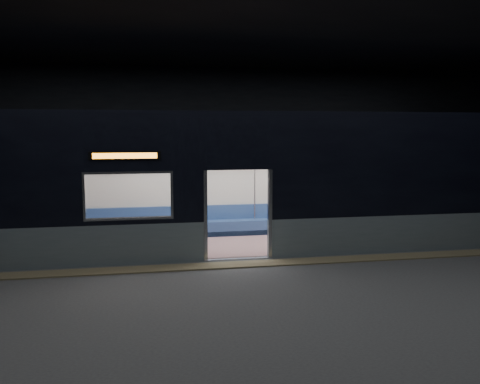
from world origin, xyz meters
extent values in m
cube|color=#47494C|center=(0.00, 0.00, -0.01)|extent=(24.00, 14.00, 0.01)
cube|color=black|center=(0.00, 0.00, 4.98)|extent=(24.00, 14.00, 0.04)
cube|color=black|center=(0.00, 6.98, 2.50)|extent=(24.00, 0.04, 5.00)
cube|color=black|center=(0.00, -6.98, 2.50)|extent=(24.00, 0.04, 5.00)
cube|color=#8C7F59|center=(0.00, 0.55, 0.01)|extent=(22.80, 0.50, 0.03)
cube|color=gray|center=(-4.85, 1.06, 0.45)|extent=(8.30, 0.12, 0.90)
cube|color=gray|center=(4.85, 1.06, 0.45)|extent=(8.30, 0.12, 0.90)
cube|color=black|center=(-4.85, 1.06, 2.05)|extent=(8.30, 0.12, 2.30)
cube|color=black|center=(4.85, 1.06, 2.05)|extent=(8.30, 0.12, 2.30)
cube|color=black|center=(0.00, 1.06, 2.62)|extent=(1.40, 0.12, 1.15)
cube|color=#B7BABC|center=(-0.74, 1.06, 1.02)|extent=(0.08, 0.14, 2.05)
cube|color=#B7BABC|center=(0.74, 1.06, 1.02)|extent=(0.08, 0.14, 2.05)
cube|color=black|center=(-2.45, 0.98, 2.39)|extent=(1.50, 0.04, 0.18)
cube|color=orange|center=(-2.45, 0.97, 2.39)|extent=(1.34, 0.03, 0.12)
cube|color=silver|center=(0.00, 3.94, 1.60)|extent=(18.00, 0.12, 3.20)
cube|color=black|center=(0.00, 2.50, 3.28)|extent=(18.00, 3.00, 0.15)
cube|color=gray|center=(0.00, 2.50, 0.02)|extent=(17.76, 2.76, 0.04)
cube|color=silver|center=(0.00, 2.50, 2.35)|extent=(17.76, 2.76, 0.10)
cube|color=navy|center=(0.00, 3.62, 0.24)|extent=(11.00, 0.48, 0.41)
cube|color=navy|center=(0.00, 3.81, 0.65)|extent=(11.00, 0.10, 0.40)
cube|color=#866167|center=(-3.30, 1.41, 0.24)|extent=(4.40, 0.48, 0.41)
cube|color=#866167|center=(3.30, 1.41, 0.24)|extent=(4.40, 0.48, 0.41)
cylinder|color=silver|center=(-0.95, 1.37, 1.17)|extent=(0.04, 0.04, 2.26)
cylinder|color=silver|center=(-0.95, 3.63, 1.17)|extent=(0.04, 0.04, 2.26)
cylinder|color=silver|center=(0.95, 1.37, 1.17)|extent=(0.04, 0.04, 2.26)
cylinder|color=silver|center=(0.95, 3.63, 1.17)|extent=(0.04, 0.04, 2.26)
cylinder|color=silver|center=(0.00, 3.58, 1.95)|extent=(11.00, 0.03, 0.03)
cube|color=black|center=(4.50, 3.41, 0.52)|extent=(0.16, 0.43, 0.15)
cube|color=black|center=(4.69, 3.41, 0.52)|extent=(0.16, 0.43, 0.15)
cylinder|color=black|center=(4.50, 3.21, 0.26)|extent=(0.10, 0.10, 0.43)
cylinder|color=black|center=(4.69, 3.21, 0.26)|extent=(0.10, 0.10, 0.43)
cube|color=#CA558A|center=(4.59, 3.59, 0.54)|extent=(0.37, 0.20, 0.18)
cylinder|color=#CA558A|center=(4.59, 3.62, 0.86)|extent=(0.41, 0.41, 0.48)
sphere|color=tan|center=(4.59, 3.60, 1.20)|extent=(0.19, 0.19, 0.19)
sphere|color=black|center=(4.59, 3.64, 1.24)|extent=(0.20, 0.20, 0.20)
cube|color=black|center=(4.59, 3.34, 0.66)|extent=(0.30, 0.28, 0.12)
cube|color=white|center=(3.48, 3.85, 1.45)|extent=(0.92, 0.03, 0.60)
camera|label=1|loc=(-2.05, -10.05, 2.94)|focal=38.00mm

